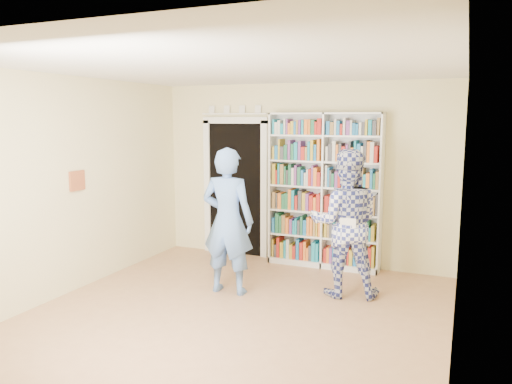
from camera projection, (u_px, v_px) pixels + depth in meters
floor at (230, 320)px, 5.45m from camera, size 5.00×5.00×0.00m
ceiling at (228, 66)px, 5.05m from camera, size 5.00×5.00×0.00m
wall_back at (302, 174)px, 7.53m from camera, size 4.50×0.00×4.50m
wall_left at (64, 186)px, 6.12m from camera, size 0.00×5.00×5.00m
wall_right at (459, 213)px, 4.38m from camera, size 0.00×5.00×5.00m
bookshelf at (325, 190)px, 7.26m from camera, size 1.65×0.31×2.26m
doorway at (235, 182)px, 7.96m from camera, size 1.10×0.08×2.43m
wall_art at (77, 181)px, 6.29m from camera, size 0.03×0.25×0.25m
man_blue at (228, 221)px, 6.19m from camera, size 0.69×0.47×1.83m
man_plaid at (345, 223)px, 6.10m from camera, size 1.03×0.89×1.81m
paper_sheet at (348, 229)px, 5.83m from camera, size 0.19×0.01×0.26m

